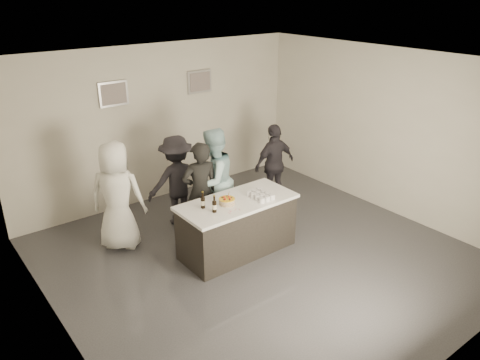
{
  "coord_description": "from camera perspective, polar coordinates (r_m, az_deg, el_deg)",
  "views": [
    {
      "loc": [
        -4.12,
        -4.83,
        4.0
      ],
      "look_at": [
        0.0,
        0.5,
        1.15
      ],
      "focal_mm": 35.0,
      "sensor_mm": 36.0,
      "label": 1
    }
  ],
  "objects": [
    {
      "name": "picture_right",
      "position": [
        9.45,
        -4.96,
        11.87
      ],
      "size": [
        0.54,
        0.04,
        0.44
      ],
      "primitive_type": "cube",
      "color": "#B2B2B7",
      "rests_on": "wall_back"
    },
    {
      "name": "tumbler_cluster",
      "position": [
        7.31,
        2.52,
        -1.84
      ],
      "size": [
        0.3,
        0.4,
        0.08
      ],
      "primitive_type": "cube",
      "color": "orange",
      "rests_on": "bar_counter"
    },
    {
      "name": "person_guest_back",
      "position": [
        8.23,
        -7.68,
        -0.07
      ],
      "size": [
        1.14,
        0.77,
        1.62
      ],
      "primitive_type": "imported",
      "rotation": [
        0.0,
        0.0,
        2.97
      ],
      "color": "black",
      "rests_on": "ground"
    },
    {
      "name": "wall_left",
      "position": [
        5.55,
        -21.97,
        -5.66
      ],
      "size": [
        0.04,
        6.0,
        3.0
      ],
      "primitive_type": "cube",
      "color": "beige",
      "rests_on": "ground"
    },
    {
      "name": "bar_counter",
      "position": [
        7.42,
        -0.35,
        -5.65
      ],
      "size": [
        1.86,
        0.86,
        0.9
      ],
      "primitive_type": "cube",
      "color": "white",
      "rests_on": "ground"
    },
    {
      "name": "person_guest_left",
      "position": [
        7.62,
        -14.74,
        -1.91
      ],
      "size": [
        1.03,
        1.01,
        1.79
      ],
      "primitive_type": "imported",
      "rotation": [
        0.0,
        0.0,
        2.4
      ],
      "color": "white",
      "rests_on": "ground"
    },
    {
      "name": "picture_left",
      "position": [
        8.63,
        -15.18,
        10.11
      ],
      "size": [
        0.54,
        0.04,
        0.44
      ],
      "primitive_type": "cube",
      "color": "#B2B2B7",
      "rests_on": "wall_back"
    },
    {
      "name": "candles",
      "position": [
        6.9,
        -0.86,
        -3.74
      ],
      "size": [
        0.24,
        0.08,
        0.01
      ],
      "primitive_type": "cube",
      "color": "pink",
      "rests_on": "bar_counter"
    },
    {
      "name": "person_main_black",
      "position": [
        7.66,
        -4.85,
        -1.44
      ],
      "size": [
        0.7,
        0.54,
        1.7
      ],
      "primitive_type": "imported",
      "rotation": [
        0.0,
        0.0,
        2.91
      ],
      "color": "black",
      "rests_on": "ground"
    },
    {
      "name": "beer_bottle_b",
      "position": [
        6.82,
        -3.15,
        -2.94
      ],
      "size": [
        0.07,
        0.07,
        0.26
      ],
      "primitive_type": "cylinder",
      "color": "black",
      "rests_on": "bar_counter"
    },
    {
      "name": "cake",
      "position": [
        7.09,
        -1.61,
        -2.67
      ],
      "size": [
        0.25,
        0.25,
        0.08
      ],
      "primitive_type": "cylinder",
      "color": "yellow",
      "rests_on": "bar_counter"
    },
    {
      "name": "person_main_blue",
      "position": [
        7.92,
        -3.31,
        -0.09
      ],
      "size": [
        1.06,
        0.94,
        1.82
      ],
      "primitive_type": "imported",
      "rotation": [
        0.0,
        0.0,
        3.47
      ],
      "color": "#A1CCD3",
      "rests_on": "ground"
    },
    {
      "name": "wall_back",
      "position": [
        9.19,
        -9.65,
        6.83
      ],
      "size": [
        6.0,
        0.04,
        3.0
      ],
      "primitive_type": "cube",
      "color": "beige",
      "rests_on": "ground"
    },
    {
      "name": "wall_right",
      "position": [
        8.96,
        17.48,
        5.66
      ],
      "size": [
        0.04,
        6.0,
        3.0
      ],
      "primitive_type": "cube",
      "color": "beige",
      "rests_on": "ground"
    },
    {
      "name": "wall_front",
      "position": [
        5.16,
        24.83,
        -8.44
      ],
      "size": [
        6.0,
        0.04,
        3.0
      ],
      "primitive_type": "cube",
      "color": "beige",
      "rests_on": "ground"
    },
    {
      "name": "floor",
      "position": [
        7.5,
        2.37,
        -9.31
      ],
      "size": [
        6.0,
        6.0,
        0.0
      ],
      "primitive_type": "plane",
      "color": "#3D3D42",
      "rests_on": "ground"
    },
    {
      "name": "beer_bottle_a",
      "position": [
        6.95,
        -4.56,
        -2.45
      ],
      "size": [
        0.07,
        0.07,
        0.26
      ],
      "primitive_type": "cylinder",
      "color": "black",
      "rests_on": "bar_counter"
    },
    {
      "name": "person_guest_right",
      "position": [
        9.03,
        4.22,
        2.0
      ],
      "size": [
        0.93,
        0.4,
        1.57
      ],
      "primitive_type": "imported",
      "rotation": [
        0.0,
        0.0,
        3.12
      ],
      "color": "#2D2A32",
      "rests_on": "ground"
    },
    {
      "name": "ceiling",
      "position": [
        6.43,
        2.81,
        13.95
      ],
      "size": [
        6.0,
        6.0,
        0.0
      ],
      "primitive_type": "plane",
      "rotation": [
        3.14,
        0.0,
        0.0
      ],
      "color": "white"
    }
  ]
}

